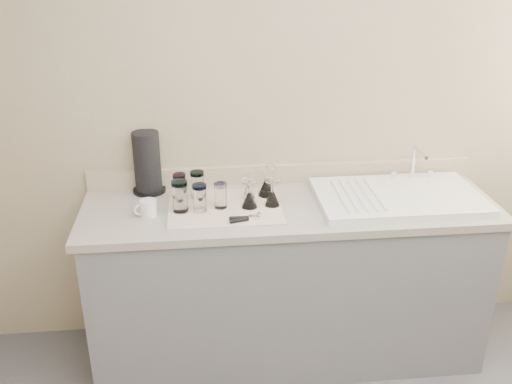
{
  "coord_description": "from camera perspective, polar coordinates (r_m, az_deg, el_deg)",
  "views": [
    {
      "loc": [
        -0.43,
        -1.32,
        2.12
      ],
      "look_at": [
        -0.18,
        1.15,
        1.0
      ],
      "focal_mm": 40.0,
      "sensor_mm": 36.0,
      "label": 1
    }
  ],
  "objects": [
    {
      "name": "tumbler_lavender",
      "position": [
        2.76,
        -3.57,
        -0.32
      ],
      "size": [
        0.06,
        0.06,
        0.13
      ],
      "color": "white",
      "rests_on": "dish_towel"
    },
    {
      "name": "sink_unit",
      "position": [
        2.96,
        14.04,
        -0.4
      ],
      "size": [
        0.82,
        0.5,
        0.22
      ],
      "color": "white",
      "rests_on": "counter_unit"
    },
    {
      "name": "white_mug",
      "position": [
        2.75,
        -10.77,
        -1.6
      ],
      "size": [
        0.12,
        0.1,
        0.08
      ],
      "color": "white",
      "rests_on": "counter_unit"
    },
    {
      "name": "dish_towel",
      "position": [
        2.8,
        -3.13,
        -1.54
      ],
      "size": [
        0.55,
        0.42,
        0.01
      ],
      "primitive_type": "cube",
      "color": "white",
      "rests_on": "counter_unit"
    },
    {
      "name": "goblet_back_left",
      "position": [
        2.87,
        -0.79,
        0.18
      ],
      "size": [
        0.07,
        0.07,
        0.12
      ],
      "color": "white",
      "rests_on": "dish_towel"
    },
    {
      "name": "can_opener",
      "position": [
        2.66,
        -1.11,
        -2.67
      ],
      "size": [
        0.15,
        0.06,
        0.02
      ],
      "color": "silver",
      "rests_on": "dish_towel"
    },
    {
      "name": "tumbler_teal",
      "position": [
        2.88,
        -7.64,
        0.58
      ],
      "size": [
        0.07,
        0.07,
        0.13
      ],
      "color": "white",
      "rests_on": "dish_towel"
    },
    {
      "name": "paper_towel_roll",
      "position": [
        2.97,
        -10.82,
        2.85
      ],
      "size": [
        0.17,
        0.17,
        0.32
      ],
      "color": "black",
      "rests_on": "counter_unit"
    },
    {
      "name": "tumbler_magenta",
      "position": [
        2.74,
        -7.61,
        -0.4
      ],
      "size": [
        0.08,
        0.08,
        0.16
      ],
      "color": "white",
      "rests_on": "dish_towel"
    },
    {
      "name": "tumbler_blue",
      "position": [
        2.73,
        -5.65,
        -0.57
      ],
      "size": [
        0.07,
        0.07,
        0.14
      ],
      "color": "white",
      "rests_on": "dish_towel"
    },
    {
      "name": "goblet_back_right",
      "position": [
        2.89,
        1.08,
        0.66
      ],
      "size": [
        0.09,
        0.09,
        0.16
      ],
      "color": "white",
      "rests_on": "dish_towel"
    },
    {
      "name": "room_envelope",
      "position": [
        1.5,
        11.3,
        1.6
      ],
      "size": [
        3.54,
        3.5,
        2.52
      ],
      "color": "#4F4F54",
      "rests_on": "ground"
    },
    {
      "name": "goblet_front_right",
      "position": [
        2.79,
        1.63,
        -0.45
      ],
      "size": [
        0.08,
        0.08,
        0.14
      ],
      "color": "white",
      "rests_on": "dish_towel"
    },
    {
      "name": "goblet_front_left",
      "position": [
        2.77,
        -0.66,
        -0.61
      ],
      "size": [
        0.08,
        0.08,
        0.14
      ],
      "color": "white",
      "rests_on": "dish_towel"
    },
    {
      "name": "counter_unit",
      "position": [
        3.06,
        3.22,
        -8.89
      ],
      "size": [
        2.06,
        0.62,
        0.9
      ],
      "color": "slate",
      "rests_on": "ground"
    },
    {
      "name": "tumbler_cyan",
      "position": [
        2.88,
        -5.88,
        0.76
      ],
      "size": [
        0.07,
        0.07,
        0.14
      ],
      "color": "white",
      "rests_on": "dish_towel"
    }
  ]
}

